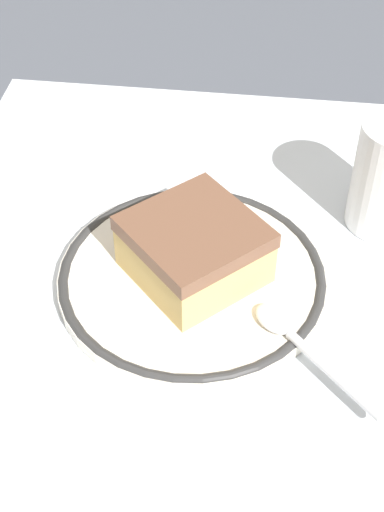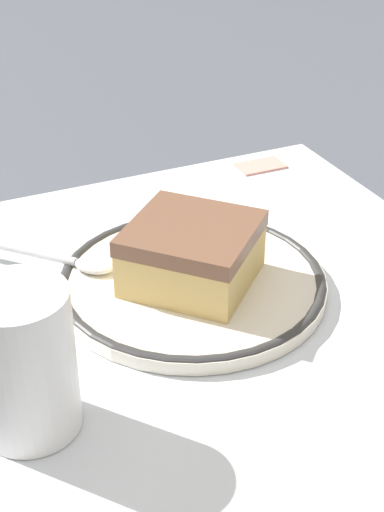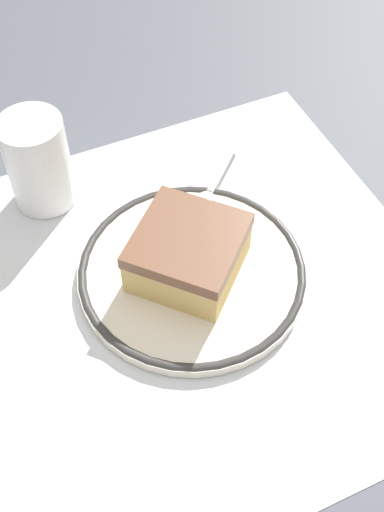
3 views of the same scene
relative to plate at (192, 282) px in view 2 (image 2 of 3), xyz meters
The scene contains 7 objects.
ground_plane 0.04m from the plate, 25.00° to the left, with size 2.40×2.40×0.00m, color #4C515B.
placemat 0.04m from the plate, 25.00° to the left, with size 0.49×0.43×0.00m, color silver.
plate is the anchor object (origin of this frame).
cake_slice 0.03m from the plate, 24.19° to the right, with size 0.13×0.13×0.05m.
spoon 0.10m from the plate, 125.75° to the right, with size 0.10×0.10×0.01m.
cup 0.18m from the plate, 58.12° to the right, with size 0.06×0.06×0.10m.
sugar_packet 0.24m from the plate, 138.21° to the left, with size 0.05×0.03×0.01m, color #E5998C.
Camera 2 is at (0.42, -0.22, 0.34)m, focal length 53.53 mm.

